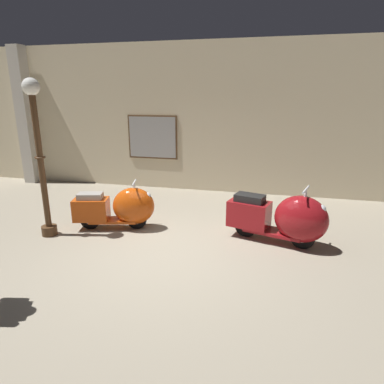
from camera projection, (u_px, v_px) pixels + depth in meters
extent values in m
plane|color=gray|center=(164.00, 254.00, 5.57)|extent=(60.00, 60.00, 0.00)
cube|color=beige|center=(209.00, 119.00, 8.83)|extent=(18.00, 0.20, 3.88)
cube|color=brown|center=(153.00, 137.00, 9.21)|extent=(1.41, 0.03, 1.19)
cube|color=#9E9E9E|center=(152.00, 137.00, 9.19)|extent=(1.33, 0.01, 1.11)
cube|color=beige|center=(25.00, 117.00, 9.69)|extent=(0.36, 0.36, 3.88)
cylinder|color=black|center=(137.00, 219.00, 6.60)|extent=(0.39, 0.17, 0.39)
cylinder|color=silver|center=(137.00, 219.00, 6.60)|extent=(0.19, 0.13, 0.17)
cylinder|color=black|center=(90.00, 219.00, 6.59)|extent=(0.39, 0.17, 0.39)
cylinder|color=silver|center=(90.00, 219.00, 6.59)|extent=(0.19, 0.13, 0.17)
cube|color=#C6470F|center=(114.00, 220.00, 6.60)|extent=(0.98, 0.56, 0.05)
ellipsoid|color=#C6470F|center=(134.00, 206.00, 6.52)|extent=(0.91, 0.69, 0.74)
cube|color=#C6470F|center=(91.00, 209.00, 6.53)|extent=(0.73, 0.54, 0.43)
cube|color=gray|center=(90.00, 196.00, 6.45)|extent=(0.52, 0.38, 0.12)
sphere|color=silver|center=(147.00, 196.00, 6.47)|extent=(0.15, 0.15, 0.15)
cylinder|color=silver|center=(134.00, 189.00, 6.43)|extent=(0.04, 0.04, 0.27)
cylinder|color=silver|center=(134.00, 183.00, 6.39)|extent=(0.13, 0.42, 0.03)
cube|color=silver|center=(136.00, 204.00, 6.77)|extent=(0.63, 0.17, 0.02)
cylinder|color=black|center=(303.00, 236.00, 5.75)|extent=(0.44, 0.20, 0.43)
cylinder|color=silver|center=(303.00, 236.00, 5.75)|extent=(0.22, 0.15, 0.19)
cylinder|color=black|center=(246.00, 225.00, 6.23)|extent=(0.44, 0.20, 0.43)
cylinder|color=silver|center=(246.00, 225.00, 6.23)|extent=(0.22, 0.15, 0.19)
cube|color=maroon|center=(273.00, 232.00, 5.99)|extent=(1.09, 0.66, 0.05)
ellipsoid|color=maroon|center=(301.00, 219.00, 5.68)|extent=(1.03, 0.79, 0.82)
cube|color=maroon|center=(249.00, 214.00, 6.14)|extent=(0.83, 0.62, 0.48)
cube|color=black|center=(250.00, 198.00, 6.06)|extent=(0.58, 0.44, 0.13)
sphere|color=silver|center=(321.00, 210.00, 5.48)|extent=(0.16, 0.16, 0.16)
cylinder|color=silver|center=(305.00, 198.00, 5.56)|extent=(0.05, 0.05, 0.30)
cylinder|color=silver|center=(306.00, 190.00, 5.52)|extent=(0.17, 0.47, 0.03)
cylinder|color=#472D19|center=(50.00, 230.00, 6.32)|extent=(0.28, 0.28, 0.18)
cylinder|color=#472D19|center=(41.00, 164.00, 5.96)|extent=(0.11, 0.11, 2.38)
torus|color=#472D19|center=(40.00, 157.00, 5.93)|extent=(0.19, 0.19, 0.04)
sphere|color=white|center=(31.00, 87.00, 5.59)|extent=(0.29, 0.29, 0.29)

